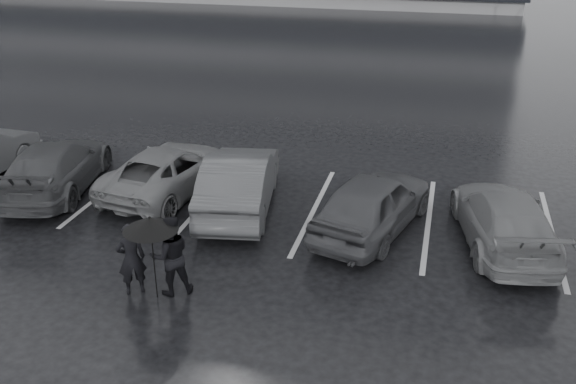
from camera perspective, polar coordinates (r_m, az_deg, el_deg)
The scene contains 10 objects.
ground at distance 13.96m, azimuth -2.27°, elevation -5.63°, with size 160.00×160.00×0.00m, color black.
car_main at distance 14.80m, azimuth 7.56°, elevation -0.96°, with size 1.65×4.11×1.40m, color black.
car_west_a at distance 15.79m, azimuth -4.35°, elevation 0.97°, with size 1.54×4.42×1.46m, color #28282B.
car_west_b at distance 17.04m, azimuth -10.58°, elevation 1.96°, with size 2.02×4.37×1.22m, color #454547.
car_west_c at distance 17.90m, azimuth -19.93°, elevation 2.17°, with size 1.86×4.57×1.33m, color black.
car_east at distance 14.89m, azimuth 18.66°, elevation -2.26°, with size 1.75×4.31×1.25m, color #454547.
pedestrian_left at distance 12.70m, azimuth -13.76°, elevation -5.78°, with size 0.54×0.36×1.49m, color black.
pedestrian_right at distance 12.50m, azimuth -10.40°, elevation -5.57°, with size 0.79×0.62×1.64m, color black.
umbrella at distance 12.04m, azimuth -12.15°, elevation -2.79°, with size 1.03×1.03×1.75m.
stall_stripes at distance 16.29m, azimuth -2.49°, elevation -1.03°, with size 19.72×5.00×0.00m.
Camera 1 is at (3.52, -11.59, 6.95)m, focal length 40.00 mm.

